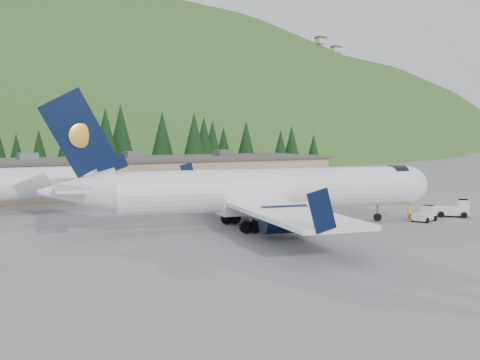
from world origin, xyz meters
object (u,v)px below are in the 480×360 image
airliner (261,192)px  baggage_tug_a (425,214)px  baggage_tug_b (455,209)px  ramp_worker (409,211)px  terminal_building (100,176)px

airliner → baggage_tug_a: 17.35m
airliner → baggage_tug_b: airliner is taller
airliner → baggage_tug_b: (21.52, -3.93, -2.53)m
ramp_worker → terminal_building: bearing=-76.7°
baggage_tug_b → ramp_worker: (-5.90, 0.68, 0.08)m
terminal_building → baggage_tug_b: bearing=-58.6°
baggage_tug_a → ramp_worker: 1.62m
baggage_tug_b → terminal_building: size_ratio=0.05×
airliner → baggage_tug_a: bearing=-4.8°
baggage_tug_b → terminal_building: 48.90m
airliner → terminal_building: size_ratio=0.53×
airliner → baggage_tug_a: size_ratio=12.07×
airliner → ramp_worker: bearing=-1.0°
baggage_tug_a → terminal_building: (-20.44, 42.38, 1.95)m
terminal_building → ramp_worker: bearing=-64.5°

